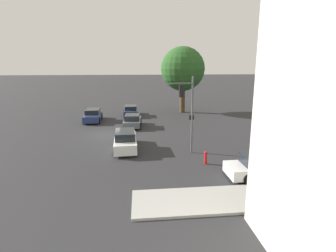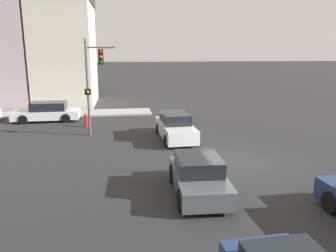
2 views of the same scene
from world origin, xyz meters
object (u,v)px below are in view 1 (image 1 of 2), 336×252
(crossing_car_1, at_px, (131,111))
(parked_car_0, at_px, (265,166))
(traffic_signal, at_px, (187,104))
(street_tree, at_px, (183,69))
(crossing_car_3, at_px, (132,121))
(fire_hydrant, at_px, (206,157))
(crossing_car_0, at_px, (93,115))
(crossing_car_2, at_px, (125,140))

(crossing_car_1, bearing_deg, parked_car_0, -160.10)
(traffic_signal, xyz_separation_m, parked_car_0, (4.95, 3.94, -3.10))
(street_tree, height_order, crossing_car_3, street_tree)
(traffic_signal, xyz_separation_m, crossing_car_1, (-15.59, -4.74, -3.11))
(fire_hydrant, bearing_deg, crossing_car_0, -146.47)
(parked_car_0, bearing_deg, crossing_car_2, 142.60)
(crossing_car_3, bearing_deg, crossing_car_1, 5.77)
(crossing_car_0, relative_size, fire_hydrant, 4.96)
(parked_car_0, bearing_deg, traffic_signal, 127.35)
(crossing_car_1, height_order, crossing_car_2, crossing_car_2)
(crossing_car_0, bearing_deg, traffic_signal, 33.87)
(crossing_car_0, distance_m, crossing_car_1, 5.30)
(crossing_car_2, distance_m, crossing_car_3, 7.75)
(crossing_car_2, bearing_deg, parked_car_0, -128.92)
(crossing_car_3, height_order, parked_car_0, parked_car_0)
(traffic_signal, bearing_deg, crossing_car_3, 23.20)
(crossing_car_2, xyz_separation_m, parked_car_0, (6.35, 8.67, -0.05))
(crossing_car_3, bearing_deg, crossing_car_2, 179.45)
(crossing_car_1, bearing_deg, street_tree, -79.04)
(fire_hydrant, bearing_deg, traffic_signal, -160.42)
(street_tree, xyz_separation_m, fire_hydrant, (19.89, -1.62, -5.55))
(traffic_signal, height_order, crossing_car_3, traffic_signal)
(crossing_car_1, relative_size, crossing_car_3, 1.06)
(traffic_signal, distance_m, crossing_car_3, 10.58)
(crossing_car_0, relative_size, crossing_car_1, 1.09)
(street_tree, distance_m, crossing_car_1, 9.20)
(traffic_signal, distance_m, crossing_car_1, 16.59)
(traffic_signal, bearing_deg, fire_hydrant, -162.66)
(street_tree, distance_m, fire_hydrant, 20.71)
(fire_hydrant, bearing_deg, parked_car_0, 51.21)
(parked_car_0, bearing_deg, crossing_car_1, 111.72)
(traffic_signal, xyz_separation_m, crossing_car_3, (-9.13, -4.34, -3.12))
(fire_hydrant, bearing_deg, crossing_car_3, -155.78)
(street_tree, distance_m, crossing_car_2, 18.34)
(fire_hydrant, bearing_deg, crossing_car_1, -162.72)
(traffic_signal, xyz_separation_m, fire_hydrant, (2.49, 0.89, -3.28))
(traffic_signal, distance_m, crossing_car_2, 5.80)
(street_tree, relative_size, fire_hydrant, 9.89)
(crossing_car_3, bearing_deg, fire_hydrant, -153.51)
(street_tree, xyz_separation_m, traffic_signal, (17.39, -2.51, -2.26))
(street_tree, height_order, traffic_signal, street_tree)
(street_tree, xyz_separation_m, crossing_car_2, (16.00, -7.23, -5.31))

